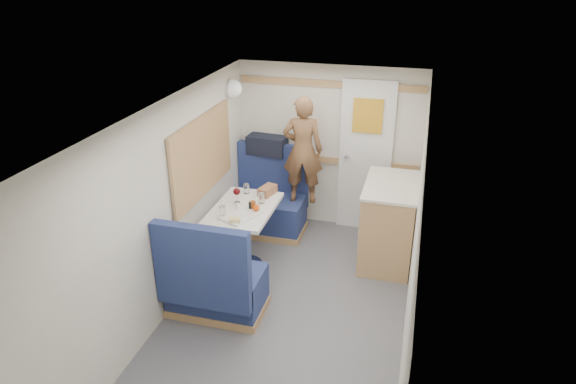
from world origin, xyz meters
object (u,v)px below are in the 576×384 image
(tumbler_mid, at_px, (246,189))
(pepper_grinder, at_px, (250,206))
(tumbler_left, at_px, (222,212))
(bread_loaf, at_px, (267,191))
(person, at_px, (303,150))
(beer_glass, at_px, (253,205))
(salt_grinder, at_px, (237,207))
(cheese_block, at_px, (235,220))
(bench_far, at_px, (269,207))
(tray, at_px, (240,216))
(dinette_table, at_px, (244,220))
(tumbler_right, at_px, (261,198))
(galley_counter, at_px, (388,222))
(duffel_bag, at_px, (267,145))
(wine_glass, at_px, (237,192))
(bench_near, at_px, (214,287))
(dome_light, at_px, (233,89))
(orange_fruit, at_px, (256,208))

(tumbler_mid, bearing_deg, pepper_grinder, -65.11)
(tumbler_left, xyz_separation_m, bread_loaf, (0.28, 0.62, -0.01))
(person, xyz_separation_m, bread_loaf, (-0.27, -0.51, -0.32))
(beer_glass, height_order, salt_grinder, same)
(tumbler_mid, height_order, beer_glass, tumbler_mid)
(cheese_block, bearing_deg, tumbler_left, 147.96)
(pepper_grinder, xyz_separation_m, bread_loaf, (0.06, 0.41, 0.00))
(bench_far, bearing_deg, tray, -87.93)
(dinette_table, height_order, tumbler_right, tumbler_right)
(galley_counter, relative_size, duffel_bag, 1.94)
(bench_far, bearing_deg, wine_glass, -97.47)
(tumbler_mid, relative_size, bread_loaf, 0.48)
(bench_near, bearing_deg, tumbler_left, 102.44)
(cheese_block, relative_size, tumbler_left, 0.97)
(bench_far, height_order, person, person)
(dinette_table, bearing_deg, galley_counter, 20.54)
(duffel_bag, relative_size, wine_glass, 2.83)
(galley_counter, xyz_separation_m, tumbler_right, (-1.32, -0.41, 0.31))
(dinette_table, distance_m, salt_grinder, 0.23)
(dome_light, xyz_separation_m, salt_grinder, (0.36, -0.96, -0.98))
(dinette_table, bearing_deg, person, 64.28)
(bench_near, height_order, tray, bench_near)
(dome_light, height_order, tumbler_right, dome_light)
(beer_glass, bearing_deg, galley_counter, 23.06)
(galley_counter, height_order, tray, galley_counter)
(bench_near, distance_m, tumbler_left, 0.78)
(dinette_table, height_order, bench_near, bench_near)
(cheese_block, relative_size, bread_loaf, 0.48)
(cheese_block, distance_m, salt_grinder, 0.27)
(orange_fruit, distance_m, beer_glass, 0.08)
(bench_far, relative_size, duffel_bag, 2.21)
(bench_near, relative_size, galley_counter, 1.14)
(beer_glass, bearing_deg, duffel_bag, 99.75)
(galley_counter, xyz_separation_m, duffel_bag, (-1.55, 0.57, 0.55))
(dome_light, relative_size, wine_glass, 1.19)
(dome_light, distance_m, wine_glass, 1.22)
(duffel_bag, distance_m, salt_grinder, 1.25)
(dome_light, height_order, pepper_grinder, dome_light)
(orange_fruit, height_order, tumbler_right, tumbler_right)
(tumbler_right, distance_m, bread_loaf, 0.22)
(dome_light, relative_size, bread_loaf, 0.89)
(tray, distance_m, orange_fruit, 0.19)
(dinette_table, bearing_deg, beer_glass, -14.00)
(tumbler_left, xyz_separation_m, tumbler_right, (0.28, 0.40, -0.00))
(orange_fruit, height_order, bread_loaf, bread_loaf)
(duffel_bag, bearing_deg, tray, -79.55)
(bench_near, distance_m, tumbler_right, 1.12)
(bench_far, bearing_deg, cheese_block, -88.13)
(salt_grinder, bearing_deg, bench_far, 88.30)
(duffel_bag, height_order, wine_glass, duffel_bag)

